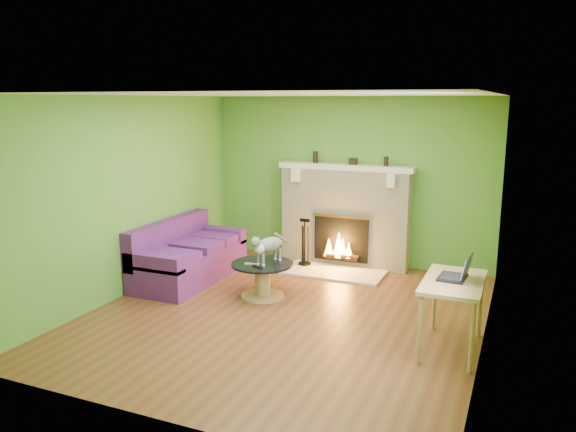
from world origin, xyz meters
name	(u,v)px	position (x,y,z in m)	size (l,w,h in m)	color
floor	(286,314)	(0.00, 0.00, 0.00)	(5.00, 5.00, 0.00)	brown
ceiling	(286,95)	(0.00, 0.00, 2.60)	(5.00, 5.00, 0.00)	white
wall_back	(349,181)	(0.00, 2.50, 1.30)	(5.00, 5.00, 0.00)	#509631
wall_front	(156,266)	(0.00, -2.50, 1.30)	(5.00, 5.00, 0.00)	#509631
wall_left	(129,196)	(-2.25, 0.00, 1.30)	(5.00, 5.00, 0.00)	#509631
wall_right	(491,226)	(2.25, 0.00, 1.30)	(5.00, 5.00, 0.00)	#509631
window_frame	(484,218)	(2.24, -0.90, 1.55)	(1.20, 1.20, 0.00)	silver
window_pane	(483,218)	(2.23, -0.90, 1.55)	(1.06, 1.06, 0.00)	white
fireplace	(345,216)	(0.00, 2.32, 0.77)	(2.10, 0.46, 1.58)	beige
hearth	(334,272)	(0.00, 1.80, 0.01)	(1.50, 0.75, 0.03)	beige
mantel	(346,167)	(0.00, 2.30, 1.54)	(2.10, 0.28, 0.08)	beige
sofa	(187,257)	(-1.86, 0.70, 0.33)	(0.88, 1.89, 0.85)	#4A1A63
coffee_table	(262,277)	(-0.53, 0.45, 0.26)	(0.81, 0.81, 0.46)	tan
desk	(453,289)	(1.95, -0.22, 0.66)	(0.59, 1.02, 0.75)	tan
cat	(269,248)	(-0.45, 0.50, 0.66)	(0.24, 0.65, 0.41)	slate
remote_silver	(251,264)	(-0.63, 0.33, 0.47)	(0.17, 0.04, 0.02)	gray
remote_black	(257,266)	(-0.51, 0.27, 0.47)	(0.16, 0.04, 0.02)	black
laptop	(453,266)	(1.93, -0.17, 0.88)	(0.31, 0.35, 0.26)	black
fire_tools	(305,242)	(-0.53, 1.95, 0.40)	(0.20, 0.20, 0.73)	black
mantel_vase_left	(316,157)	(-0.50, 2.33, 1.67)	(0.08, 0.08, 0.18)	black
mantel_vase_right	(386,161)	(0.61, 2.33, 1.65)	(0.07, 0.07, 0.14)	black
mantel_box	(353,161)	(0.11, 2.33, 1.63)	(0.12, 0.08, 0.10)	black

